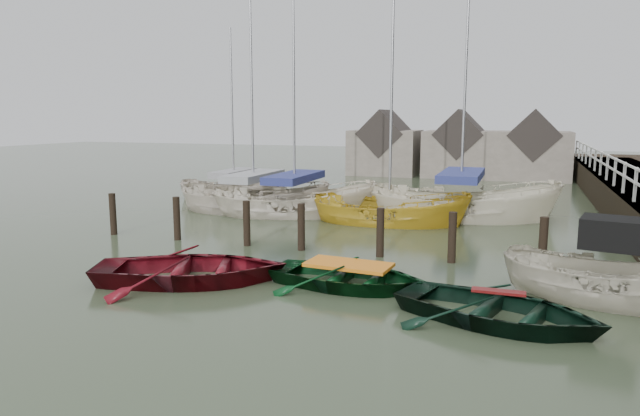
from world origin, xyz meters
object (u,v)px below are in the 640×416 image
at_px(sailboat_d, 460,217).
at_px(sailboat_a, 254,211).
at_px(rowboat_red, 192,282).
at_px(sailboat_b, 295,213).
at_px(rowboat_dkgreen, 497,323).
at_px(sailboat_c, 389,223).
at_px(motorboat, 610,300).
at_px(sailboat_e, 234,198).
at_px(rowboat_green, 349,287).

bearing_deg(sailboat_d, sailboat_a, 95.37).
bearing_deg(rowboat_red, sailboat_b, -14.42).
distance_m(rowboat_dkgreen, sailboat_c, 10.41).
bearing_deg(motorboat, sailboat_a, 68.12).
distance_m(rowboat_red, sailboat_e, 13.75).
height_order(rowboat_dkgreen, sailboat_c, sailboat_c).
bearing_deg(sailboat_d, rowboat_red, 150.82).
relative_size(rowboat_green, rowboat_dkgreen, 0.95).
bearing_deg(sailboat_c, rowboat_green, -175.19).
height_order(rowboat_green, motorboat, motorboat).
bearing_deg(sailboat_d, motorboat, -160.52).
xyz_separation_m(sailboat_a, sailboat_d, (8.26, 1.36, -0.00)).
distance_m(sailboat_b, sailboat_c, 4.03).
bearing_deg(sailboat_b, motorboat, -145.33).
bearing_deg(rowboat_red, sailboat_c, -38.71).
distance_m(motorboat, sailboat_d, 10.29).
bearing_deg(sailboat_b, rowboat_green, -168.71).
bearing_deg(sailboat_c, rowboat_dkgreen, -157.15).
distance_m(rowboat_green, sailboat_e, 14.91).
distance_m(sailboat_d, sailboat_e, 10.84).
height_order(motorboat, sailboat_d, sailboat_d).
xyz_separation_m(sailboat_a, sailboat_e, (-2.47, 2.92, 0.00)).
relative_size(motorboat, sailboat_d, 0.40).
bearing_deg(sailboat_a, rowboat_red, -167.11).
bearing_deg(rowboat_red, sailboat_e, 2.20).
height_order(rowboat_dkgreen, motorboat, motorboat).
bearing_deg(sailboat_a, rowboat_dkgreen, -139.58).
bearing_deg(rowboat_dkgreen, sailboat_b, 56.25).
height_order(rowboat_red, sailboat_c, sailboat_c).
relative_size(rowboat_red, sailboat_a, 0.44).
bearing_deg(rowboat_green, sailboat_b, 33.99).
bearing_deg(rowboat_red, motorboat, -101.91).
distance_m(rowboat_green, sailboat_b, 9.99).
xyz_separation_m(rowboat_dkgreen, sailboat_a, (-10.13, 10.08, 0.06)).
bearing_deg(sailboat_d, rowboat_dkgreen, -174.65).
height_order(sailboat_a, sailboat_b, sailboat_b).
bearing_deg(rowboat_green, motorboat, -78.07).
bearing_deg(sailboat_e, rowboat_red, -165.72).
relative_size(sailboat_d, sailboat_e, 1.31).
relative_size(sailboat_a, sailboat_e, 1.14).
height_order(rowboat_green, sailboat_c, sailboat_c).
bearing_deg(rowboat_green, sailboat_c, 10.83).
xyz_separation_m(rowboat_green, rowboat_dkgreen, (3.38, -1.29, 0.00)).
bearing_deg(motorboat, rowboat_dkgreen, 143.32).
xyz_separation_m(rowboat_dkgreen, motorboat, (2.22, 2.00, 0.09)).
height_order(sailboat_b, sailboat_c, sailboat_b).
relative_size(rowboat_red, sailboat_e, 0.51).
bearing_deg(rowboat_red, sailboat_d, -46.79).
distance_m(rowboat_dkgreen, sailboat_a, 14.29).
bearing_deg(rowboat_dkgreen, rowboat_green, 85.82).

